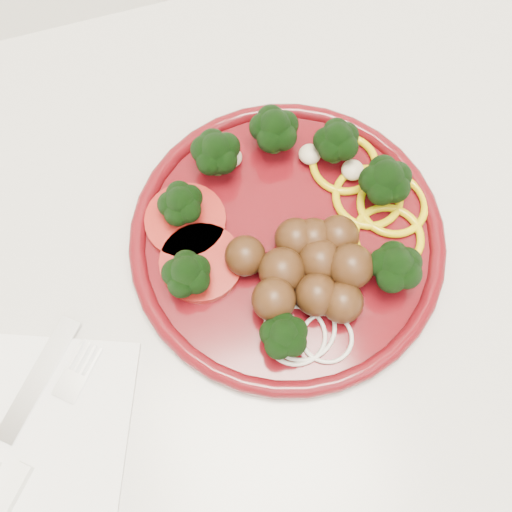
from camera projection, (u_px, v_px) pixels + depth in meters
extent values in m
cube|color=white|center=(351.00, 349.00, 0.98)|extent=(2.40, 0.60, 0.87)
cube|color=beige|center=(422.00, 232.00, 0.56)|extent=(2.40, 0.60, 0.03)
cylinder|color=#50090E|center=(287.00, 242.00, 0.53)|extent=(0.26, 0.26, 0.01)
torus|color=#50090E|center=(287.00, 239.00, 0.53)|extent=(0.26, 0.26, 0.01)
sphere|color=#452711|center=(317.00, 294.00, 0.49)|extent=(0.04, 0.04, 0.04)
sphere|color=#452711|center=(320.00, 261.00, 0.50)|extent=(0.04, 0.04, 0.04)
sphere|color=#452711|center=(245.00, 255.00, 0.50)|extent=(0.04, 0.04, 0.04)
sphere|color=#452711|center=(350.00, 269.00, 0.50)|extent=(0.04, 0.04, 0.04)
sphere|color=#452711|center=(273.00, 301.00, 0.49)|extent=(0.04, 0.04, 0.04)
sphere|color=#452711|center=(296.00, 238.00, 0.51)|extent=(0.04, 0.04, 0.04)
sphere|color=#452711|center=(282.00, 271.00, 0.50)|extent=(0.04, 0.04, 0.04)
sphere|color=#452711|center=(338.00, 236.00, 0.51)|extent=(0.04, 0.04, 0.04)
sphere|color=#452711|center=(342.00, 302.00, 0.49)|extent=(0.04, 0.04, 0.04)
sphere|color=#452711|center=(313.00, 238.00, 0.51)|extent=(0.04, 0.04, 0.04)
torus|color=#CEB107|center=(368.00, 197.00, 0.54)|extent=(0.06, 0.06, 0.01)
torus|color=#CEB107|center=(388.00, 237.00, 0.52)|extent=(0.06, 0.06, 0.01)
torus|color=#CEB107|center=(344.00, 164.00, 0.55)|extent=(0.06, 0.06, 0.01)
torus|color=#CEB107|center=(393.00, 205.00, 0.54)|extent=(0.06, 0.06, 0.01)
cylinder|color=#720A07|center=(186.00, 221.00, 0.53)|extent=(0.07, 0.07, 0.01)
cylinder|color=#720A07|center=(201.00, 263.00, 0.52)|extent=(0.07, 0.07, 0.01)
torus|color=beige|center=(295.00, 335.00, 0.50)|extent=(0.05, 0.05, 0.00)
torus|color=beige|center=(327.00, 338.00, 0.50)|extent=(0.04, 0.04, 0.00)
torus|color=beige|center=(300.00, 326.00, 0.50)|extent=(0.06, 0.06, 0.00)
ellipsoid|color=#C6B793|center=(310.00, 155.00, 0.55)|extent=(0.02, 0.02, 0.01)
ellipsoid|color=#C6B793|center=(231.00, 158.00, 0.55)|extent=(0.02, 0.02, 0.01)
ellipsoid|color=#C6B793|center=(352.00, 170.00, 0.54)|extent=(0.02, 0.02, 0.01)
cube|color=white|center=(17.00, 444.00, 0.48)|extent=(0.21, 0.21, 0.00)
cube|color=silver|center=(39.00, 378.00, 0.49)|extent=(0.08, 0.09, 0.00)
cube|color=white|center=(0.00, 512.00, 0.45)|extent=(0.06, 0.06, 0.01)
cube|color=silver|center=(70.00, 386.00, 0.49)|extent=(0.03, 0.03, 0.00)
cube|color=silver|center=(93.00, 364.00, 0.50)|extent=(0.02, 0.02, 0.00)
cube|color=silver|center=(87.00, 361.00, 0.50)|extent=(0.02, 0.02, 0.00)
cube|color=silver|center=(81.00, 359.00, 0.50)|extent=(0.02, 0.02, 0.00)
cube|color=silver|center=(75.00, 356.00, 0.50)|extent=(0.02, 0.02, 0.00)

